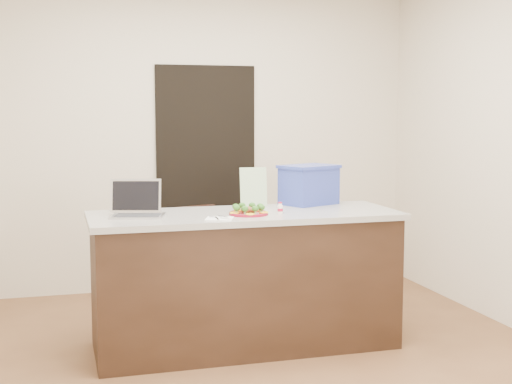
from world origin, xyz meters
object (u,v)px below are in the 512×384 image
object	(u,v)px
napkin	(219,219)
yogurt_bottle	(280,209)
plate	(249,213)
island	(245,280)
chair	(196,253)
laptop	(137,206)
blue_box	(309,184)

from	to	relation	value
napkin	yogurt_bottle	distance (m)	0.47
plate	yogurt_bottle	size ratio (longest dim) A/B	3.37
yogurt_bottle	island	bearing A→B (deg)	153.53
napkin	chair	size ratio (longest dim) A/B	0.20
yogurt_bottle	laptop	size ratio (longest dim) A/B	0.20
laptop	napkin	bearing A→B (deg)	-14.46
island	yogurt_bottle	distance (m)	0.54
napkin	yogurt_bottle	bearing A→B (deg)	17.21
plate	napkin	bearing A→B (deg)	-149.16
plate	yogurt_bottle	xyz separation A→B (m)	(0.22, 0.00, 0.02)
blue_box	chair	size ratio (longest dim) A/B	0.56
laptop	blue_box	bearing A→B (deg)	27.03
chair	laptop	bearing A→B (deg)	-139.86
plate	chair	world-z (taller)	plate
plate	napkin	xyz separation A→B (m)	(-0.23, -0.14, -0.01)
plate	blue_box	size ratio (longest dim) A/B	0.54
plate	blue_box	bearing A→B (deg)	35.33
napkin	chair	distance (m)	1.22
plate	yogurt_bottle	bearing A→B (deg)	0.55
yogurt_bottle	blue_box	size ratio (longest dim) A/B	0.16
yogurt_bottle	chair	distance (m)	1.17
yogurt_bottle	blue_box	bearing A→B (deg)	48.97
island	plate	size ratio (longest dim) A/B	8.01
yogurt_bottle	laptop	bearing A→B (deg)	171.29
island	napkin	distance (m)	0.57
napkin	yogurt_bottle	size ratio (longest dim) A/B	2.16
napkin	chair	bearing A→B (deg)	86.49
laptop	blue_box	distance (m)	1.30
napkin	island	bearing A→B (deg)	46.61
plate	island	bearing A→B (deg)	88.08
blue_box	chair	world-z (taller)	blue_box
napkin	blue_box	world-z (taller)	blue_box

